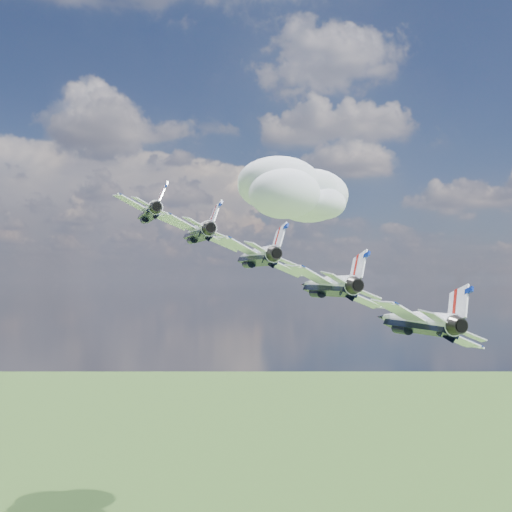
{
  "coord_description": "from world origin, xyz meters",
  "views": [
    {
      "loc": [
        -10.31,
        -73.28,
        141.77
      ],
      "look_at": [
        -8.43,
        8.54,
        144.93
      ],
      "focal_mm": 45.0,
      "sensor_mm": 36.0,
      "label": 1
    }
  ],
  "objects_px": {
    "jet_2": "(256,256)",
    "jet_3": "(327,285)",
    "jet_0": "(149,212)",
    "jet_1": "(198,232)",
    "jet_4": "(414,321)"
  },
  "relations": [
    {
      "from": "jet_3",
      "to": "jet_1",
      "type": "bearing_deg",
      "value": 119.04
    },
    {
      "from": "jet_1",
      "to": "jet_2",
      "type": "relative_size",
      "value": 1.0
    },
    {
      "from": "jet_1",
      "to": "jet_2",
      "type": "distance_m",
      "value": 11.87
    },
    {
      "from": "jet_1",
      "to": "jet_4",
      "type": "height_order",
      "value": "jet_1"
    },
    {
      "from": "jet_0",
      "to": "jet_1",
      "type": "relative_size",
      "value": 1.0
    },
    {
      "from": "jet_0",
      "to": "jet_3",
      "type": "bearing_deg",
      "value": -60.96
    },
    {
      "from": "jet_2",
      "to": "jet_4",
      "type": "distance_m",
      "value": 23.75
    },
    {
      "from": "jet_0",
      "to": "jet_3",
      "type": "relative_size",
      "value": 1.0
    },
    {
      "from": "jet_0",
      "to": "jet_4",
      "type": "xyz_separation_m",
      "value": [
        31.97,
        -31.96,
        -14.58
      ]
    },
    {
      "from": "jet_0",
      "to": "jet_3",
      "type": "xyz_separation_m",
      "value": [
        23.98,
        -23.97,
        -10.93
      ]
    },
    {
      "from": "jet_2",
      "to": "jet_4",
      "type": "bearing_deg",
      "value": -60.96
    },
    {
      "from": "jet_2",
      "to": "jet_3",
      "type": "height_order",
      "value": "jet_2"
    },
    {
      "from": "jet_4",
      "to": "jet_1",
      "type": "bearing_deg",
      "value": 119.04
    },
    {
      "from": "jet_0",
      "to": "jet_1",
      "type": "xyz_separation_m",
      "value": [
        7.99,
        -7.99,
        -3.64
      ]
    },
    {
      "from": "jet_3",
      "to": "jet_4",
      "type": "xyz_separation_m",
      "value": [
        7.99,
        -7.99,
        -3.64
      ]
    }
  ]
}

